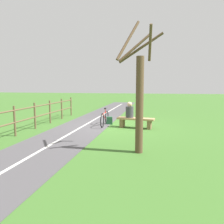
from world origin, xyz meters
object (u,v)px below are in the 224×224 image
at_px(bench, 136,121).
at_px(tree_far_left, 139,94).
at_px(person_seated, 130,111).
at_px(bicycle, 105,118).
at_px(backpack, 109,121).

distance_m(bench, tree_far_left, 3.83).
bearing_deg(person_seated, bicycle, -1.44).
distance_m(backpack, tree_far_left, 4.83).
bearing_deg(backpack, bicycle, 70.53).
bearing_deg(bicycle, backpack, 159.60).
relative_size(bicycle, tree_far_left, 0.44).
distance_m(bench, backpack, 1.54).
distance_m(bicycle, tree_far_left, 4.47).
height_order(bicycle, tree_far_left, tree_far_left).
height_order(bench, person_seated, person_seated).
bearing_deg(bicycle, person_seated, 79.58).
bearing_deg(bicycle, tree_far_left, 25.97).
height_order(person_seated, bicycle, person_seated).
distance_m(person_seated, bicycle, 1.33).
distance_m(bench, bicycle, 1.55).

